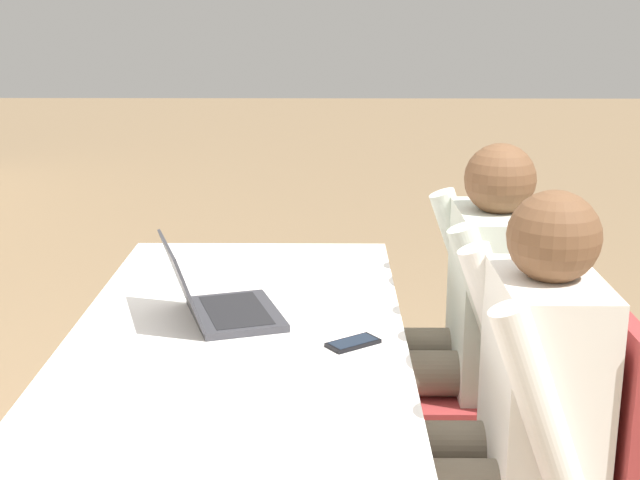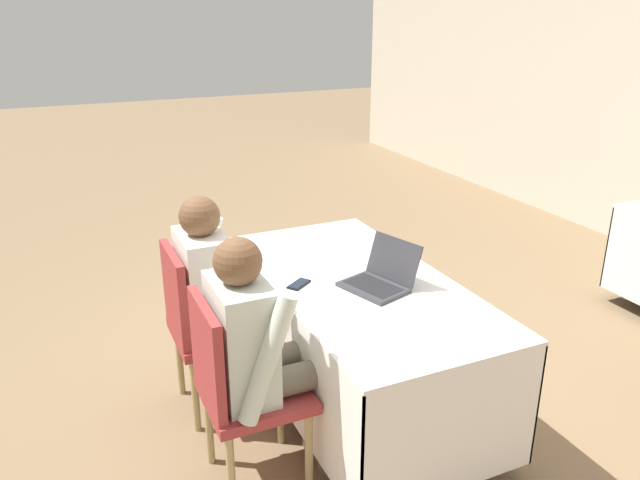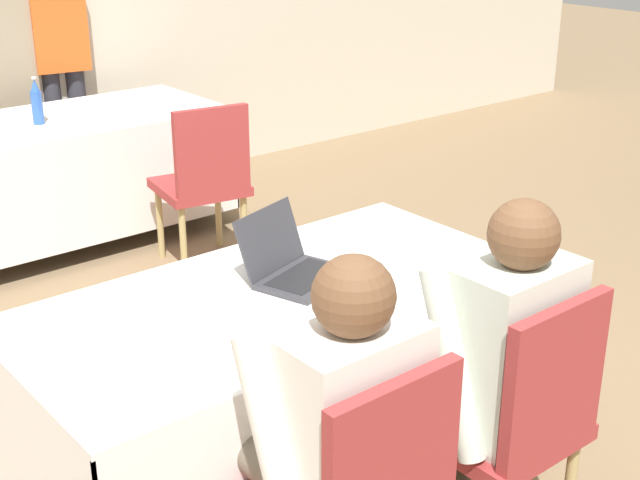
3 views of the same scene
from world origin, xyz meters
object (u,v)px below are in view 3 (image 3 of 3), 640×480
Objects in this scene: chair_far_spare at (204,178)px; person_white_shirt at (491,355)px; laptop at (295,267)px; chair_near_right at (514,417)px; cell_phone at (319,331)px; person_checkered_shirt at (331,431)px; person_red_shirt at (60,60)px; water_bottle at (37,103)px.

chair_far_spare is 2.46m from person_white_shirt.
laptop is 0.86m from chair_near_right.
cell_phone is 0.62m from chair_near_right.
chair_near_right is 0.78× the size of person_white_shirt.
person_red_shirt reaches higher than person_checkered_shirt.
person_white_shirt is 0.74× the size of person_red_shirt.
cell_phone is at bearing -125.08° from person_checkered_shirt.
cell_phone is at bearing -97.07° from water_bottle.
person_checkered_shirt is at bearing -100.47° from water_bottle.
water_bottle is 1.03m from chair_far_spare.
laptop is at bearing -93.99° from water_bottle.
chair_near_right is 4.14m from person_red_shirt.
water_bottle is (0.36, 2.87, 0.11)m from cell_phone.
person_red_shirt reaches higher than person_white_shirt.
laptop is 1.45× the size of water_bottle.
water_bottle is 0.93m from person_red_shirt.
chair_far_spare is at bearing -56.00° from water_bottle.
person_white_shirt is (0.20, -0.69, -0.11)m from laptop.
person_white_shirt reaches higher than chair_near_right.
person_red_shirt is at bearing 41.42° from cell_phone.
chair_near_right is 0.57× the size of person_red_shirt.
person_red_shirt is (0.47, 3.99, 0.24)m from person_white_shirt.
person_red_shirt is at bearing -78.51° from chair_far_spare.
cell_phone is at bearing -134.88° from laptop.
person_white_shirt is (-0.52, -2.40, 0.16)m from chair_far_spare.
laptop is at bearing 76.93° from chair_far_spare.
person_red_shirt is (0.47, 4.09, 0.40)m from chair_near_right.
laptop is 0.41× the size of chair_near_right.
chair_far_spare is at bearing -101.78° from chair_near_right.
cell_phone is at bearing -49.48° from chair_near_right.
cell_phone is 0.16× the size of chair_far_spare.
chair_near_right is 0.64m from person_checkered_shirt.
water_bottle is at bearing -100.47° from person_checkered_shirt.
cell_phone is 0.16× the size of chair_near_right.
laptop is 2.63× the size of cell_phone.
person_checkered_shirt reaches higher than cell_phone.
cell_phone is at bearing -94.07° from person_red_shirt.
laptop is 0.24× the size of person_red_shirt.
person_checkered_shirt is (-0.24, -0.34, -0.07)m from cell_phone.
person_red_shirt is (0.67, 3.30, 0.14)m from laptop.
cell_phone is at bearing 76.15° from chair_far_spare.
person_red_shirt is (0.85, 3.65, 0.18)m from cell_phone.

